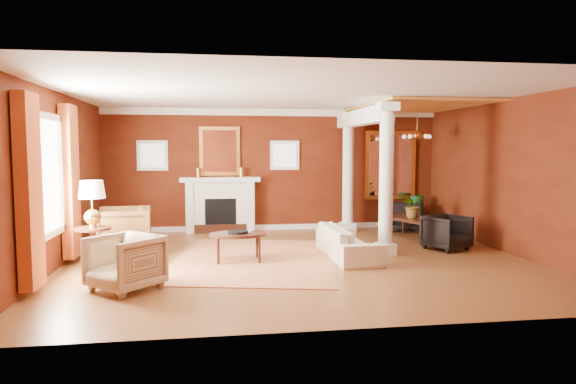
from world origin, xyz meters
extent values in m
plane|color=brown|center=(0.00, 0.00, 0.00)|extent=(8.00, 8.00, 0.00)
cube|color=#591F0C|center=(0.00, 3.50, 1.45)|extent=(8.00, 0.04, 2.90)
cube|color=#591F0C|center=(0.00, -3.50, 1.45)|extent=(8.00, 0.04, 2.90)
cube|color=#591F0C|center=(-4.00, 0.00, 1.45)|extent=(0.04, 7.00, 2.90)
cube|color=#591F0C|center=(4.00, 0.00, 1.45)|extent=(0.04, 7.00, 2.90)
cube|color=silver|center=(0.00, 0.00, 2.90)|extent=(8.00, 7.00, 0.04)
cube|color=white|center=(-1.30, 3.33, 0.60)|extent=(1.60, 0.34, 1.20)
cube|color=black|center=(-1.30, 3.16, 0.45)|extent=(0.72, 0.03, 0.70)
cube|color=black|center=(-1.30, 3.16, 0.10)|extent=(1.20, 0.05, 0.20)
cube|color=white|center=(-1.30, 3.29, 1.24)|extent=(1.85, 0.42, 0.10)
cube|color=white|center=(-2.00, 3.30, 0.60)|extent=(0.16, 0.40, 1.20)
cube|color=white|center=(-0.60, 3.30, 0.60)|extent=(0.16, 0.40, 1.20)
cube|color=gold|center=(-1.30, 3.46, 1.90)|extent=(0.95, 0.06, 1.15)
cube|color=white|center=(-1.30, 3.42, 1.90)|extent=(0.78, 0.02, 0.98)
cube|color=white|center=(-2.85, 3.47, 1.80)|extent=(0.70, 0.06, 0.70)
cube|color=white|center=(-2.85, 3.44, 1.80)|extent=(0.54, 0.02, 0.54)
cube|color=white|center=(0.25, 3.47, 1.80)|extent=(0.70, 0.06, 0.70)
cube|color=white|center=(0.25, 3.44, 1.80)|extent=(0.54, 0.02, 0.54)
cube|color=white|center=(-3.98, -0.60, 1.55)|extent=(0.03, 1.30, 1.70)
cube|color=white|center=(-3.95, -1.30, 1.55)|extent=(0.08, 0.10, 1.90)
cube|color=white|center=(-3.95, 0.10, 1.55)|extent=(0.08, 0.10, 1.90)
cube|color=#A2411B|center=(-3.88, -1.60, 1.40)|extent=(0.18, 0.55, 2.60)
cube|color=#A2411B|center=(-3.88, 0.40, 1.40)|extent=(0.18, 0.55, 2.60)
cube|color=white|center=(1.70, 0.30, 0.10)|extent=(0.34, 0.34, 0.20)
cylinder|color=white|center=(1.70, 0.30, 1.45)|extent=(0.26, 0.26, 2.50)
cube|color=white|center=(1.70, 0.30, 2.72)|extent=(0.36, 0.36, 0.16)
cube|color=white|center=(1.70, 3.00, 0.10)|extent=(0.34, 0.34, 0.20)
cylinder|color=white|center=(1.70, 3.00, 1.45)|extent=(0.26, 0.26, 2.50)
cube|color=white|center=(1.70, 3.00, 2.72)|extent=(0.36, 0.36, 0.16)
cube|color=white|center=(1.70, 1.90, 2.62)|extent=(0.30, 3.20, 0.32)
cube|color=#E99C44|center=(2.85, 1.75, 2.87)|extent=(2.30, 3.40, 0.04)
cube|color=gold|center=(2.90, 3.46, 1.55)|extent=(1.30, 0.06, 1.70)
cube|color=white|center=(2.90, 3.42, 1.55)|extent=(1.10, 0.02, 1.50)
cylinder|color=#BF883C|center=(2.90, 1.80, 2.58)|extent=(0.02, 0.02, 0.65)
sphere|color=#BF883C|center=(2.90, 1.80, 2.25)|extent=(0.20, 0.20, 0.20)
sphere|color=white|center=(3.18, 1.80, 2.22)|extent=(0.09, 0.09, 0.09)
sphere|color=white|center=(2.99, 2.07, 2.22)|extent=(0.09, 0.09, 0.09)
sphere|color=white|center=(2.67, 1.96, 2.22)|extent=(0.09, 0.09, 0.09)
sphere|color=white|center=(2.67, 1.64, 2.22)|extent=(0.09, 0.09, 0.09)
sphere|color=white|center=(2.99, 1.53, 2.22)|extent=(0.09, 0.09, 0.09)
cube|color=white|center=(0.00, 3.46, 2.82)|extent=(8.00, 0.08, 0.16)
cube|color=white|center=(0.00, 3.46, 0.06)|extent=(8.00, 0.08, 0.12)
cube|color=maroon|center=(-0.75, 0.14, 0.01)|extent=(3.54, 4.26, 0.01)
imported|color=beige|center=(0.94, 0.09, 0.38)|extent=(0.62, 1.95, 0.76)
imported|color=black|center=(-3.13, 1.01, 0.48)|extent=(0.97, 1.02, 0.97)
imported|color=tan|center=(-2.69, -1.54, 0.43)|extent=(1.13, 1.13, 0.85)
cylinder|color=black|center=(-1.05, 0.04, 0.48)|extent=(0.99, 0.99, 0.05)
cylinder|color=black|center=(-1.40, -0.18, 0.22)|extent=(0.05, 0.05, 0.45)
cylinder|color=black|center=(-0.70, -0.18, 0.22)|extent=(0.05, 0.05, 0.45)
cylinder|color=black|center=(-1.40, 0.26, 0.22)|extent=(0.05, 0.05, 0.45)
cylinder|color=black|center=(-0.70, 0.26, 0.22)|extent=(0.05, 0.05, 0.45)
imported|color=black|center=(-0.99, 0.12, 0.62)|extent=(0.18, 0.05, 0.24)
cylinder|color=black|center=(-3.43, -0.08, 0.02)|extent=(0.42, 0.42, 0.04)
cylinder|color=black|center=(-3.43, -0.08, 0.33)|extent=(0.10, 0.10, 0.65)
cylinder|color=black|center=(-3.43, -0.08, 0.65)|extent=(0.58, 0.58, 0.04)
sphere|color=#BF883C|center=(-3.43, -0.08, 0.85)|extent=(0.27, 0.27, 0.27)
cylinder|color=#BF883C|center=(-3.43, -0.08, 1.04)|extent=(0.03, 0.03, 0.29)
cone|color=white|center=(-3.43, -0.08, 1.30)|extent=(0.42, 0.42, 0.29)
imported|color=black|center=(2.79, 1.67, 0.38)|extent=(0.94, 1.44, 0.76)
imported|color=black|center=(3.01, 0.51, 0.37)|extent=(0.94, 0.92, 0.74)
imported|color=black|center=(2.99, 2.85, 0.39)|extent=(0.90, 0.87, 0.78)
sphere|color=#123A1A|center=(3.43, 3.00, 0.16)|extent=(0.35, 0.35, 0.35)
cylinder|color=#123A1A|center=(3.43, 3.00, 0.41)|extent=(0.31, 0.31, 0.82)
imported|color=#26591E|center=(2.79, 1.69, 0.97)|extent=(0.59, 0.63, 0.41)
camera|label=1|loc=(-1.47, -8.78, 1.97)|focal=32.00mm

